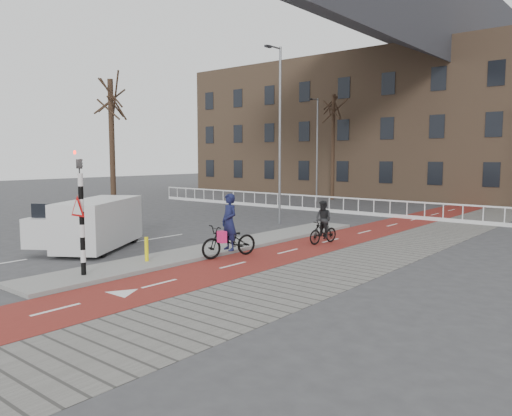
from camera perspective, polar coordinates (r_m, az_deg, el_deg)
The scene contains 15 objects.
ground at distance 15.78m, azimuth -11.66°, elevation -6.90°, with size 120.00×120.00×0.00m, color #38383A.
bike_lane at distance 22.53m, azimuth 11.13°, elevation -3.01°, with size 2.50×60.00×0.01m, color maroon.
sidewalk at distance 21.36m, azimuth 17.77°, elevation -3.67°, with size 3.00×60.00×0.01m, color slate.
curb_island at distance 18.94m, azimuth -3.54°, elevation -4.44°, with size 1.80×16.00×0.12m, color gray.
traffic_signal at distance 14.80m, azimuth -19.39°, elevation -0.16°, with size 0.80×0.80×3.68m.
bollard at distance 16.40m, azimuth -12.40°, elevation -4.60°, with size 0.12×0.12×0.78m, color yellow.
cyclist_near at distance 17.17m, azimuth -3.07°, elevation -3.20°, with size 1.30×2.26×2.19m.
cyclist_far at distance 19.94m, azimuth 7.69°, elevation -2.04°, with size 0.80×1.61×1.71m.
van at distance 19.56m, azimuth -17.51°, elevation -1.65°, with size 3.77×4.58×1.86m.
railing at distance 31.75m, azimuth 6.81°, elevation 0.20°, with size 28.00×0.10×0.99m.
townhouse_row at distance 44.45m, azimuth 19.89°, elevation 11.23°, with size 46.00×10.00×15.90m.
tree_left at distance 29.60m, azimuth -16.12°, elevation 6.52°, with size 0.31×0.31×7.76m, color black.
tree_mid at distance 40.36m, azimuth 8.78°, elevation 6.86°, with size 0.29×0.29×8.29m, color black.
streetlight_near at distance 25.47m, azimuth 2.75°, elevation 8.12°, with size 0.12×0.12×8.87m, color slate.
streetlight_left at distance 38.43m, azimuth 7.00°, elevation 6.55°, with size 0.12×0.12×7.78m, color slate.
Camera 1 is at (12.01, -9.62, 3.49)m, focal length 35.00 mm.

